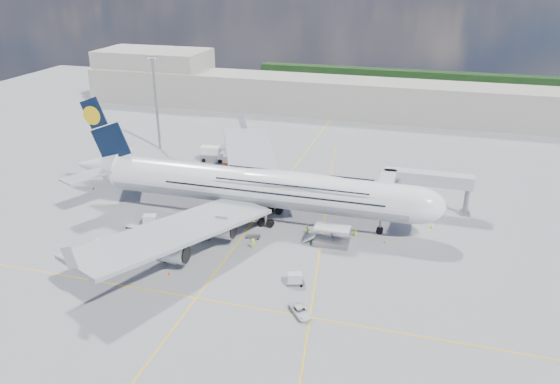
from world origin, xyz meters
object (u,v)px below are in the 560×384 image
(cone_wing_left_inner, at_px, (248,203))
(catering_truck_inner, at_px, (237,164))
(crew_nose, at_px, (431,226))
(crew_wing, at_px, (149,253))
(service_van, at_px, (300,311))
(cone_tail, at_px, (93,188))
(cargo_loader, at_px, (331,239))
(crew_loader, at_px, (307,229))
(jet_bridge, at_px, (412,183))
(dolly_row_a, at_px, (102,244))
(dolly_row_c, at_px, (203,233))
(baggage_tug, at_px, (171,258))
(dolly_nose_far, at_px, (295,278))
(cone_wing_right_inner, at_px, (164,259))
(dolly_nose_near, at_px, (253,237))
(dolly_back, at_px, (134,226))
(light_mast, at_px, (156,102))
(crew_van, at_px, (355,232))
(cone_wing_left_outer, at_px, (247,170))
(airliner, at_px, (257,187))
(cone_wing_right_outer, at_px, (169,273))
(dolly_row_b, at_px, (150,220))
(crew_tug, at_px, (253,243))
(cone_nose, at_px, (384,242))
(catering_truck_outer, at_px, (213,155))

(cone_wing_left_inner, bearing_deg, catering_truck_inner, 117.19)
(crew_nose, relative_size, crew_wing, 0.86)
(service_van, xyz_separation_m, cone_tail, (-57.57, 33.75, -0.34))
(cargo_loader, bearing_deg, crew_loader, 147.60)
(jet_bridge, height_order, dolly_row_a, jet_bridge)
(dolly_row_c, relative_size, baggage_tug, 1.28)
(jet_bridge, bearing_deg, dolly_nose_far, -116.02)
(dolly_nose_far, distance_m, cone_wing_right_inner, 24.01)
(cargo_loader, bearing_deg, dolly_nose_near, -174.36)
(dolly_back, relative_size, crew_nose, 1.86)
(light_mast, bearing_deg, service_van, -48.78)
(crew_van, relative_size, cone_wing_left_outer, 2.92)
(airliner, xyz_separation_m, cone_wing_right_inner, (-10.43, -20.79, -6.61))
(service_van, bearing_deg, cone_wing_right_outer, 129.57)
(cone_wing_right_outer, bearing_deg, dolly_row_b, 127.01)
(dolly_nose_far, relative_size, crew_van, 2.09)
(cone_wing_right_outer, bearing_deg, jet_bridge, 44.10)
(cone_wing_left_inner, relative_size, cone_wing_right_inner, 1.04)
(crew_loader, bearing_deg, dolly_row_c, -96.84)
(crew_tug, xyz_separation_m, cone_wing_left_inner, (-7.31, 18.55, -0.72))
(baggage_tug, bearing_deg, light_mast, 127.73)
(cone_nose, distance_m, cone_wing_right_outer, 39.72)
(cone_tail, bearing_deg, service_van, -30.38)
(jet_bridge, height_order, baggage_tug, jet_bridge)
(crew_wing, bearing_deg, light_mast, 15.08)
(crew_wing, relative_size, cone_tail, 2.98)
(cargo_loader, relative_size, service_van, 1.85)
(airliner, relative_size, crew_wing, 42.18)
(dolly_back, xyz_separation_m, cone_wing_right_outer, (14.62, -13.95, -0.05))
(dolly_back, relative_size, dolly_nose_far, 0.88)
(dolly_row_a, xyz_separation_m, cone_wing_left_inner, (18.93, 26.52, -0.75))
(catering_truck_inner, bearing_deg, crew_tug, -71.56)
(catering_truck_outer, xyz_separation_m, crew_wing, (8.47, -49.91, -0.91))
(dolly_back, distance_m, baggage_tug, 16.42)
(cone_wing_left_outer, bearing_deg, cone_nose, -37.74)
(cone_nose, bearing_deg, cargo_loader, -160.35)
(catering_truck_inner, height_order, crew_wing, catering_truck_inner)
(dolly_row_b, bearing_deg, catering_truck_outer, 76.97)
(dolly_nose_far, height_order, cone_wing_right_outer, dolly_nose_far)
(cone_nose, distance_m, cone_wing_left_outer, 47.11)
(cone_wing_right_inner, bearing_deg, dolly_back, 140.03)
(crew_van, distance_m, cone_nose, 5.89)
(service_van, bearing_deg, catering_truck_inner, 79.89)
(cone_wing_left_inner, bearing_deg, dolly_row_a, -125.51)
(crew_van, bearing_deg, cone_wing_left_inner, 56.37)
(dolly_row_b, distance_m, dolly_nose_far, 35.49)
(dolly_nose_far, bearing_deg, cone_wing_left_outer, 100.04)
(crew_loader, bearing_deg, crew_nose, 80.74)
(dolly_nose_near, height_order, crew_van, crew_van)
(dolly_row_a, relative_size, crew_nose, 1.84)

